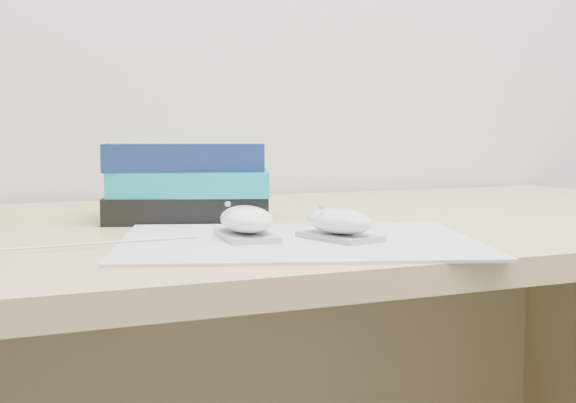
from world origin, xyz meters
name	(u,v)px	position (x,y,z in m)	size (l,w,h in m)	color
desk	(256,372)	(0.00, 1.64, 0.50)	(1.60, 0.80, 0.73)	tan
mousepad	(298,241)	(-0.06, 1.36, 0.73)	(0.39, 0.30, 0.00)	#9999A1
mouse_rear	(246,222)	(-0.11, 1.39, 0.75)	(0.07, 0.11, 0.04)	#ACACAF
mouse_front	(340,224)	(-0.02, 1.35, 0.75)	(0.07, 0.10, 0.04)	#99989B
usb_cable	(100,243)	(-0.27, 1.41, 0.73)	(0.00, 0.00, 0.22)	silver
book_stack	(188,182)	(-0.10, 1.64, 0.78)	(0.26, 0.24, 0.11)	black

